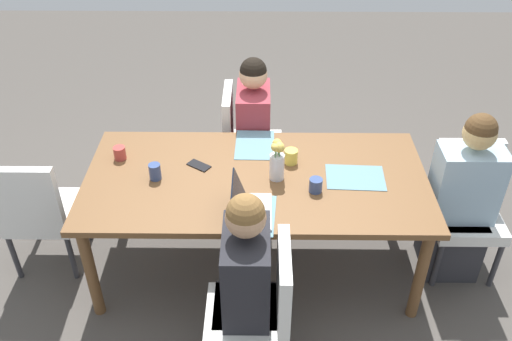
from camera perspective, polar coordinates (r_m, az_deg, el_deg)
ground_plane at (r=3.91m, az=0.00°, el=-9.45°), size 10.00×10.00×0.00m
dining_table at (r=3.46m, az=0.00°, el=-1.60°), size 2.13×1.05×0.74m
chair_far_left_near at (r=2.98m, az=0.50°, el=-14.01°), size 0.44×0.44×0.90m
person_far_left_near at (r=3.00m, az=-0.96°, el=-12.79°), size 0.36×0.40×1.19m
chair_head_left_left_mid at (r=3.87m, az=20.81°, el=-3.04°), size 0.44×0.44×0.90m
person_head_left_left_mid at (r=3.77m, az=20.35°, el=-3.43°), size 0.40×0.36×1.19m
chair_near_left_far at (r=4.23m, az=-1.26°, el=3.28°), size 0.44×0.44×0.90m
person_near_left_far at (r=4.17m, az=-0.26°, el=3.15°), size 0.36×0.40×1.19m
chair_head_right_right_near at (r=3.82m, az=-21.63°, el=-3.74°), size 0.44×0.44×0.90m
flower_vase at (r=3.33m, az=2.21°, el=1.23°), size 0.09×0.10×0.27m
placemat_far_left_near at (r=3.14m, az=-0.41°, el=-4.60°), size 0.28×0.38×0.00m
placemat_head_left_left_mid at (r=3.47m, az=10.24°, el=-0.73°), size 0.37×0.28×0.00m
placemat_near_left_far at (r=3.72m, az=-0.13°, el=2.68°), size 0.27×0.36×0.00m
laptop_far_left_near at (r=3.12m, az=-0.82°, el=-3.83°), size 0.22×0.32×0.21m
coffee_mug_near_left at (r=3.30m, az=6.20°, el=-1.52°), size 0.08×0.08×0.09m
coffee_mug_near_right at (r=3.67m, az=-13.92°, el=1.77°), size 0.08×0.08×0.09m
coffee_mug_centre_left at (r=3.53m, az=3.64°, el=1.46°), size 0.09×0.09×0.09m
coffee_mug_centre_right at (r=3.44m, az=-10.41°, el=-0.12°), size 0.07×0.07×0.10m
phone_black at (r=3.53m, az=-5.93°, el=0.52°), size 0.16×0.14×0.01m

